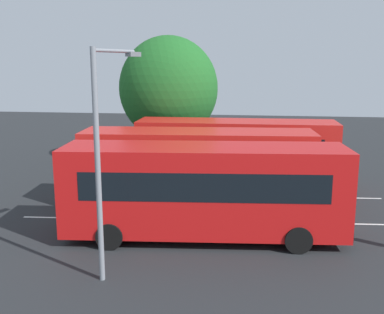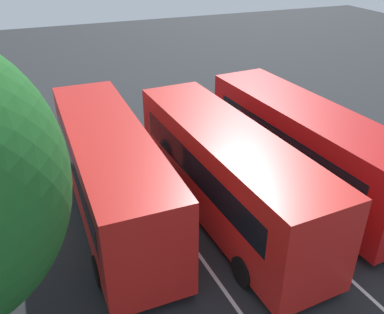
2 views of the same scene
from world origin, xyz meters
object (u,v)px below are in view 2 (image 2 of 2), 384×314
bus_center_left (226,171)px  bus_center_right (110,170)px  bus_far_left (303,145)px  pedestrian (230,101)px

bus_center_left → bus_center_right: (1.50, 3.73, 0.00)m
bus_far_left → pedestrian: bus_far_left is taller
bus_far_left → bus_center_left: 3.74m
bus_center_right → pedestrian: bearing=-51.6°
bus_far_left → pedestrian: (7.12, -0.30, -0.80)m
bus_far_left → pedestrian: bearing=-7.4°
bus_center_left → bus_center_right: bearing=64.0°
bus_center_left → pedestrian: 8.80m
bus_far_left → bus_center_right: size_ratio=1.01×
bus_far_left → bus_center_right: 7.46m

